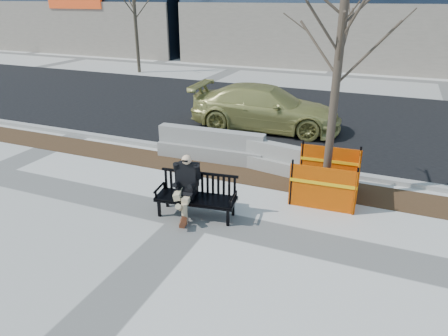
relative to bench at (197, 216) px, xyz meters
The scene contains 11 objects.
ground 0.11m from the bench, 90.35° to the right, with size 120.00×120.00×0.00m, color beige.
mulch_strip 2.49m from the bench, 90.02° to the left, with size 40.00×1.20×0.02m, color #47301C.
asphalt_street 8.69m from the bench, 90.00° to the left, with size 60.00×10.40×0.01m, color black.
curb 3.44m from the bench, 90.01° to the left, with size 60.00×0.25×0.12m, color #9E9B93.
bench is the anchor object (origin of this frame).
seated_man 0.24m from the bench, behind, with size 0.58×0.96×1.35m, color black, non-canonical shape.
tree_fence 3.14m from the bench, 40.12° to the left, with size 2.21×2.21×5.53m, color #FF5C01, non-canonical shape.
sedan 6.68m from the bench, 94.58° to the left, with size 2.15×5.29×1.54m, color #A19D50.
jersey_barrier_left 3.36m from the bench, 108.94° to the left, with size 3.18×0.64×0.91m, color gray, non-canonical shape.
jersey_barrier_right 3.17m from the bench, 82.98° to the left, with size 2.76×0.55×0.79m, color #97958E, non-canonical shape.
far_tree_left 18.69m from the bench, 127.27° to the left, with size 2.24×2.24×6.04m, color #4A4030, non-canonical shape.
Camera 1 is at (3.57, -6.87, 4.43)m, focal length 32.78 mm.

